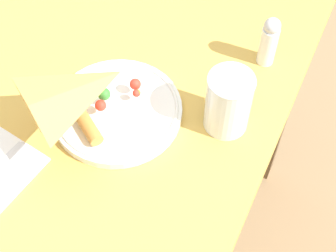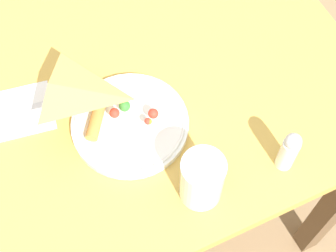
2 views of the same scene
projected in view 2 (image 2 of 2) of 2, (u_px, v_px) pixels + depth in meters
The scene contains 7 objects.
ground_plane at pixel (127, 214), 1.72m from camera, with size 6.00×6.00×0.00m, color #997A56.
dining_table at pixel (107, 119), 1.16m from camera, with size 1.08×0.76×0.77m.
plate_pizza at pixel (131, 122), 1.00m from camera, with size 0.23×0.23×0.05m.
milk_glass at pixel (202, 180), 0.90m from camera, with size 0.08×0.08×0.12m.
napkin_folded at pixel (7, 115), 1.02m from camera, with size 0.20×0.14×0.00m.
butter_knife at pixel (2, 114), 1.02m from camera, with size 0.18×0.05×0.01m.
salt_shaker at pixel (289, 151), 0.93m from camera, with size 0.03×0.03×0.11m.
Camera 2 is at (-0.12, -0.57, 1.65)m, focal length 55.00 mm.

